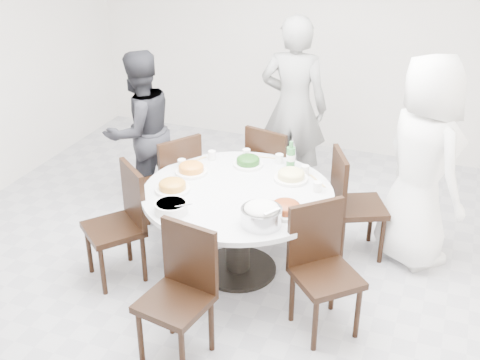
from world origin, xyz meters
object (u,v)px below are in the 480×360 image
(chair_se, at_px, (327,274))
(beverage_bottle, at_px, (291,155))
(diner_middle, at_px, (294,108))
(chair_n, at_px, (276,171))
(dining_table, at_px, (238,232))
(rice_bowl, at_px, (261,216))
(chair_ne, at_px, (359,204))
(diner_right, at_px, (422,163))
(soup_bowl, at_px, (171,207))
(diner_left, at_px, (140,131))
(chair_s, at_px, (174,300))
(chair_nw, at_px, (171,181))
(chair_sw, at_px, (113,227))

(chair_se, height_order, beverage_bottle, beverage_bottle)
(diner_middle, relative_size, beverage_bottle, 7.27)
(diner_middle, bearing_deg, chair_n, 87.15)
(dining_table, distance_m, rice_bowl, 0.69)
(chair_ne, xyz_separation_m, diner_right, (0.45, 0.11, 0.41))
(soup_bowl, distance_m, beverage_bottle, 1.17)
(diner_left, bearing_deg, dining_table, 86.21)
(chair_s, bearing_deg, diner_right, 63.31)
(chair_se, bearing_deg, chair_ne, 45.00)
(dining_table, distance_m, chair_ne, 1.06)
(beverage_bottle, bearing_deg, diner_left, 171.18)
(chair_ne, bearing_deg, chair_nw, 70.55)
(chair_s, height_order, chair_se, same)
(chair_ne, height_order, rice_bowl, chair_ne)
(dining_table, xyz_separation_m, chair_ne, (0.86, 0.62, 0.10))
(chair_se, xyz_separation_m, diner_middle, (-0.84, 2.00, 0.44))
(rice_bowl, bearing_deg, chair_nw, 143.47)
(chair_ne, relative_size, diner_right, 0.53)
(chair_n, xyz_separation_m, diner_left, (-1.30, -0.21, 0.30))
(chair_nw, bearing_deg, soup_bowl, 60.60)
(rice_bowl, bearing_deg, diner_right, 49.49)
(soup_bowl, bearing_deg, rice_bowl, 5.87)
(chair_nw, height_order, beverage_bottle, beverage_bottle)
(chair_sw, xyz_separation_m, soup_bowl, (0.55, -0.05, 0.31))
(dining_table, height_order, chair_s, chair_s)
(chair_nw, bearing_deg, chair_se, 94.42)
(diner_right, bearing_deg, chair_s, 102.62)
(chair_ne, bearing_deg, soup_bowl, 107.26)
(chair_ne, height_order, chair_sw, same)
(chair_s, xyz_separation_m, soup_bowl, (-0.31, 0.60, 0.31))
(chair_se, xyz_separation_m, beverage_bottle, (-0.56, 0.97, 0.40))
(soup_bowl, bearing_deg, chair_s, -62.93)
(chair_n, relative_size, diner_right, 0.53)
(dining_table, bearing_deg, chair_sw, -154.32)
(rice_bowl, bearing_deg, chair_sw, -179.32)
(rice_bowl, xyz_separation_m, soup_bowl, (-0.67, -0.07, -0.03))
(dining_table, height_order, rice_bowl, rice_bowl)
(diner_middle, xyz_separation_m, rice_bowl, (0.34, -1.96, -0.10))
(chair_sw, height_order, chair_s, same)
(rice_bowl, distance_m, beverage_bottle, 0.94)
(diner_right, bearing_deg, chair_ne, 62.59)
(chair_se, distance_m, rice_bowl, 0.60)
(chair_s, bearing_deg, diner_left, 134.11)
(chair_se, bearing_deg, dining_table, 107.67)
(chair_se, distance_m, diner_right, 1.34)
(chair_ne, height_order, diner_left, diner_left)
(diner_middle, bearing_deg, chair_se, 108.62)
(dining_table, xyz_separation_m, chair_sw, (-0.89, -0.43, 0.10))
(dining_table, xyz_separation_m, diner_right, (1.31, 0.73, 0.51))
(beverage_bottle, bearing_deg, chair_sw, -140.86)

